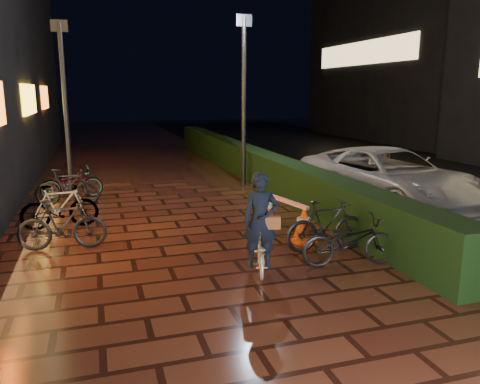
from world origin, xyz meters
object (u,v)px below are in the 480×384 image
object	(u,v)px
traffic_barrier	(284,216)
van	(387,177)
cyclist	(260,236)
cart_assembly	(299,184)

from	to	relation	value
traffic_barrier	van	bearing A→B (deg)	22.81
cyclist	cart_assembly	size ratio (longest dim) A/B	1.64
traffic_barrier	cyclist	bearing A→B (deg)	-122.18
van	cart_assembly	xyz separation A→B (m)	(-2.02, 0.86, -0.22)
cart_assembly	traffic_barrier	bearing A→B (deg)	-121.05
van	cart_assembly	world-z (taller)	van
cyclist	traffic_barrier	xyz separation A→B (m)	(1.17, 1.86, -0.24)
cyclist	traffic_barrier	world-z (taller)	cyclist
van	cyclist	xyz separation A→B (m)	(-4.57, -3.29, -0.12)
cyclist	traffic_barrier	bearing A→B (deg)	57.82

